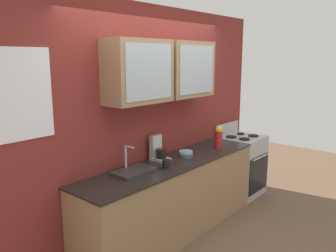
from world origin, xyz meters
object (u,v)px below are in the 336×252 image
Objects in this scene: vase at (219,137)px; bowl_stack at (186,154)px; sink_faucet at (133,170)px; stove_range at (241,165)px; coffee_maker at (158,151)px; cup_near_sink at (166,164)px.

bowl_stack is at bearing 172.51° from vase.
sink_faucet reaches higher than bowl_stack.
bowl_stack is at bearing 179.78° from stove_range.
coffee_maker is (0.51, 0.10, 0.08)m from sink_faucet.
sink_faucet is 0.38m from cup_near_sink.
vase is (-0.79, -0.07, 0.59)m from stove_range.
vase reaches higher than coffee_maker.
stove_range is at bearing 5.34° from vase.
vase is 1.04× the size of coffee_maker.
cup_near_sink is 0.32m from coffee_maker.
sink_faucet is 0.81m from bowl_stack.
stove_range is 2.24m from sink_faucet.
stove_range reaches higher than cup_near_sink.
sink_faucet is 1.44× the size of vase.
stove_range is 1.92m from cup_near_sink.
cup_near_sink is at bearing -121.95° from coffee_maker.
coffee_maker reaches higher than sink_faucet.
sink_faucet is at bearing -168.46° from coffee_maker.
cup_near_sink is at bearing -168.88° from bowl_stack.
stove_range is 2.47× the size of sink_faucet.
sink_faucet is at bearing 154.43° from cup_near_sink.
vase is at bearing -15.72° from coffee_maker.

